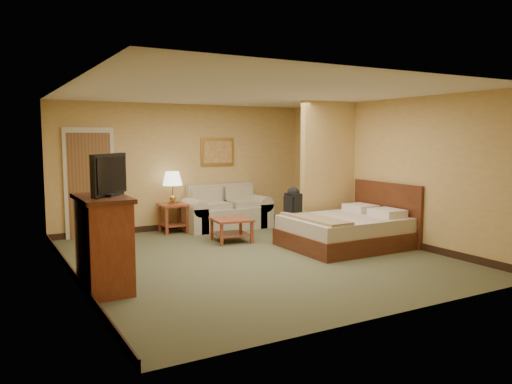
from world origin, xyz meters
TOP-DOWN VIEW (x-y plane):
  - floor at (0.00, 0.00)m, footprint 6.00×6.00m
  - ceiling at (0.00, 0.00)m, footprint 6.00×6.00m
  - back_wall at (0.00, 3.00)m, footprint 5.50×0.02m
  - left_wall at (-2.75, 0.00)m, footprint 0.02×6.00m
  - right_wall at (2.75, 0.00)m, footprint 0.02×6.00m
  - partition at (2.15, 0.93)m, footprint 1.20×0.15m
  - door at (-1.95, 2.96)m, footprint 0.94×0.16m
  - baseboard at (0.00, 2.99)m, footprint 5.50×0.02m
  - loveseat at (0.74, 2.58)m, footprint 1.83×0.85m
  - side_table at (-0.41, 2.65)m, footprint 0.53×0.53m
  - table_lamp at (-0.41, 2.65)m, footprint 0.39×0.39m
  - coffee_table at (0.22, 1.27)m, footprint 0.74×0.74m
  - wall_picture at (0.74, 2.97)m, footprint 0.78×0.04m
  - dresser at (-2.48, -0.54)m, footprint 0.58×1.11m
  - tv at (-2.38, -0.54)m, footprint 0.59×0.71m
  - bed at (1.82, -0.10)m, footprint 1.99×1.69m
  - backpack at (1.12, 0.58)m, footprint 0.23×0.31m

SIDE VIEW (x-z plane):
  - floor at x=0.00m, z-range 0.00..0.00m
  - baseboard at x=0.00m, z-range 0.00..0.12m
  - bed at x=1.82m, z-range -0.25..0.85m
  - loveseat at x=0.74m, z-range -0.16..0.76m
  - coffee_table at x=0.22m, z-range 0.09..0.53m
  - side_table at x=-0.41m, z-range 0.09..0.68m
  - dresser at x=-2.48m, z-range 0.01..1.19m
  - backpack at x=1.12m, z-range 0.55..1.04m
  - door at x=-1.95m, z-range -0.02..2.08m
  - table_lamp at x=-0.41m, z-range 0.75..1.40m
  - back_wall at x=0.00m, z-range 0.00..2.60m
  - left_wall at x=-2.75m, z-range 0.00..2.60m
  - right_wall at x=2.75m, z-range 0.00..2.60m
  - partition at x=2.15m, z-range 0.00..2.60m
  - tv at x=-2.38m, z-range 1.17..1.70m
  - wall_picture at x=0.74m, z-range 1.30..1.90m
  - ceiling at x=0.00m, z-range 2.60..2.60m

